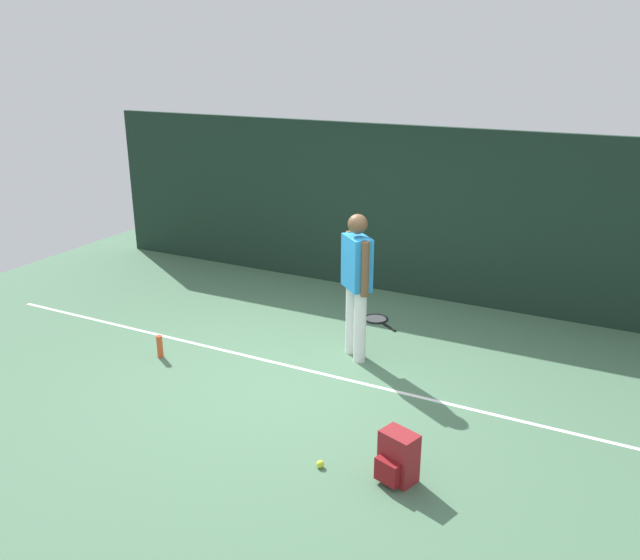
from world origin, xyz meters
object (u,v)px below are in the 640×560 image
(tennis_player, at_px, (357,278))
(tennis_ball_near_player, at_px, (320,464))
(water_bottle, at_px, (160,347))
(backpack, at_px, (397,458))
(tennis_racket, at_px, (377,320))

(tennis_player, bearing_deg, tennis_ball_near_player, -31.18)
(tennis_player, distance_m, water_bottle, 2.42)
(backpack, bearing_deg, water_bottle, -176.95)
(tennis_player, relative_size, water_bottle, 6.35)
(tennis_player, xyz_separation_m, water_bottle, (-2.01, -1.05, -0.83))
(tennis_player, bearing_deg, tennis_racket, 141.68)
(backpack, bearing_deg, tennis_player, 141.34)
(backpack, xyz_separation_m, water_bottle, (-3.27, 0.92, -0.08))
(tennis_player, distance_m, tennis_racket, 1.47)
(water_bottle, bearing_deg, tennis_player, 27.59)
(tennis_player, height_order, tennis_ball_near_player, tennis_player)
(tennis_ball_near_player, bearing_deg, backpack, 12.13)
(tennis_racket, height_order, backpack, backpack)
(tennis_racket, xyz_separation_m, backpack, (1.44, -3.08, 0.20))
(tennis_racket, xyz_separation_m, tennis_ball_near_player, (0.79, -3.22, 0.02))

